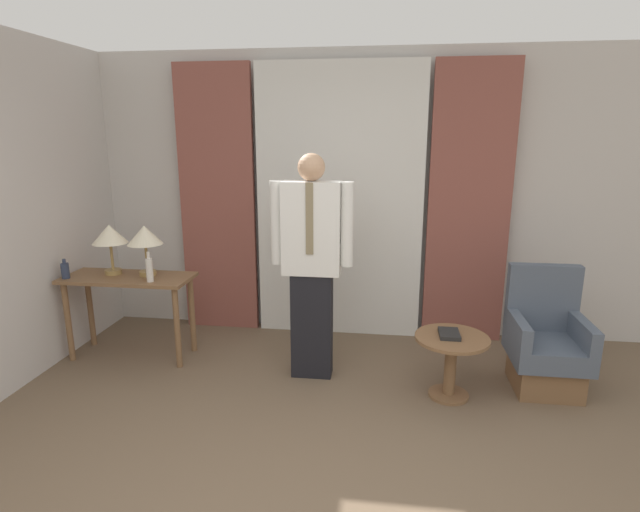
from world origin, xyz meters
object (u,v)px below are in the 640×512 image
person (312,259)px  table_lamp_right (145,237)px  bottle_by_lamp (65,270)px  desk (129,291)px  table_lamp_left (110,236)px  side_table (451,356)px  book (449,334)px  bottle_near_edge (149,269)px  armchair (545,346)px

person → table_lamp_right: bearing=172.2°
bottle_by_lamp → table_lamp_right: bearing=15.8°
desk → table_lamp_left: (-0.16, 0.06, 0.47)m
side_table → book: 0.17m
bottle_near_edge → armchair: (3.19, 0.02, -0.51)m
table_lamp_right → bottle_near_edge: size_ratio=1.72×
desk → side_table: desk is taller
bottle_near_edge → side_table: (2.45, -0.24, -0.51)m
table_lamp_right → bottle_near_edge: table_lamp_right is taller
person → book: 1.18m
table_lamp_right → armchair: (3.30, -0.16, -0.74)m
bottle_near_edge → desk: bearing=155.4°
table_lamp_left → bottle_near_edge: bearing=-22.7°
armchair → side_table: size_ratio=1.72×
desk → bottle_near_edge: bottle_near_edge is taller
person → table_lamp_left: bearing=173.5°
bottle_by_lamp → person: person is taller
table_lamp_left → table_lamp_right: same height
desk → armchair: (3.46, -0.10, -0.27)m
desk → table_lamp_right: table_lamp_right is taller
bottle_near_edge → side_table: bearing=-5.6°
person → book: size_ratio=8.58×
table_lamp_left → armchair: table_lamp_left is taller
table_lamp_left → book: 2.94m
bottle_by_lamp → armchair: bearing=0.4°
table_lamp_right → armchair: bearing=-2.7°
table_lamp_right → book: bearing=-9.1°
person → armchair: size_ratio=1.92×
table_lamp_left → bottle_near_edge: 0.52m
table_lamp_right → armchair: table_lamp_right is taller
armchair → table_lamp_left: bearing=177.5°
book → bottle_near_edge: bearing=174.7°
bottle_by_lamp → person: 2.13m
desk → armchair: bearing=-1.7°
desk → bottle_by_lamp: bottle_by_lamp is taller
bottle_near_edge → person: person is taller
table_lamp_left → person: size_ratio=0.24×
side_table → person: bearing=168.6°
bottle_by_lamp → armchair: armchair is taller
bottle_by_lamp → bottle_near_edge: bearing=0.2°
bottle_near_edge → side_table: 2.51m
table_lamp_left → side_table: bearing=-8.3°
side_table → bottle_near_edge: bearing=174.4°
desk → side_table: 2.75m
armchair → person: bearing=-178.6°
book → side_table: bearing=-37.6°
desk → book: desk is taller
table_lamp_left → side_table: table_lamp_left is taller
bottle_near_edge → table_lamp_right: bearing=121.2°
table_lamp_right → armchair: 3.39m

